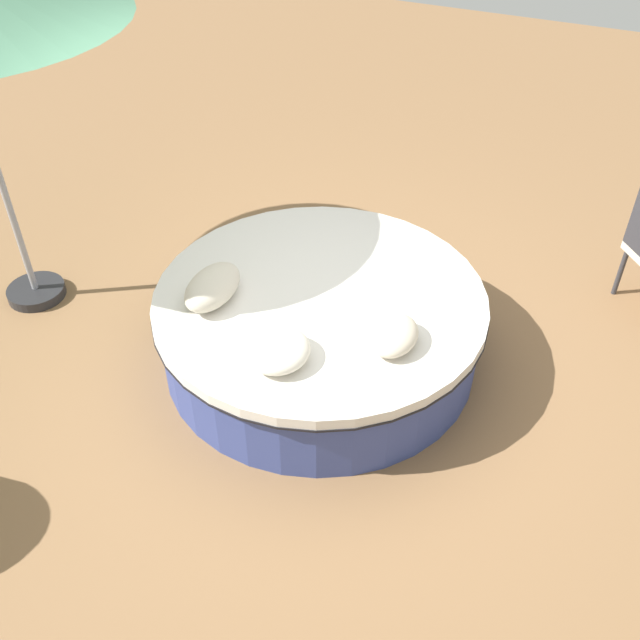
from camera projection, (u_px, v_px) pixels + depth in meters
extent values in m
plane|color=olive|center=(320.00, 355.00, 5.17)|extent=(16.00, 16.00, 0.00)
cylinder|color=#38478C|center=(320.00, 331.00, 5.02)|extent=(2.17, 2.17, 0.47)
cylinder|color=black|center=(320.00, 305.00, 4.87)|extent=(2.25, 2.25, 0.02)
cylinder|color=silver|center=(320.00, 300.00, 4.84)|extent=(2.24, 2.24, 0.08)
ellipsoid|color=beige|center=(213.00, 287.00, 4.71)|extent=(0.51, 0.30, 0.21)
ellipsoid|color=silver|center=(278.00, 350.00, 4.29)|extent=(0.41, 0.39, 0.15)
ellipsoid|color=beige|center=(393.00, 335.00, 4.40)|extent=(0.40, 0.30, 0.15)
cylinder|color=#333338|center=(620.00, 272.00, 5.58)|extent=(0.04, 0.04, 0.42)
cylinder|color=#262628|center=(36.00, 292.00, 5.67)|extent=(0.44, 0.44, 0.08)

